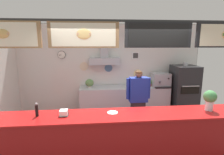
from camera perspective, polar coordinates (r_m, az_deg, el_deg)
name	(u,v)px	position (r m, az deg, el deg)	size (l,w,h in m)	color
back_wall_assembly	(110,67)	(5.66, -0.66, 3.19)	(5.77, 2.71, 2.83)	#9E9E99
service_counter	(122,141)	(3.49, 3.25, -19.28)	(4.86, 0.65, 1.04)	maroon
back_prep_counter	(124,101)	(5.72, 3.86, -7.51)	(2.72, 0.62, 0.93)	#B7BABF
pizza_oven	(184,91)	(6.01, 21.57, -4.03)	(0.72, 0.75, 1.68)	#232326
shop_worker	(138,101)	(4.52, 8.19, -7.32)	(0.59, 0.23, 1.62)	#232328
espresso_machine	(160,80)	(5.81, 14.98, -0.71)	(0.53, 0.52, 0.41)	#A3A5AD
potted_oregano	(130,84)	(5.58, 5.69, -1.93)	(0.14, 0.14, 0.18)	#4C4C51
potted_thyme	(150,83)	(5.78, 11.96, -1.62)	(0.14, 0.14, 0.19)	#9E563D
potted_rosemary	(90,83)	(5.48, -7.07, -1.78)	(0.25, 0.25, 0.26)	beige
pepper_grinder	(37,110)	(3.37, -22.58, -9.30)	(0.05, 0.05, 0.24)	black
basil_vase	(210,99)	(3.80, 28.36, -6.01)	(0.23, 0.23, 0.38)	silver
condiment_plate	(113,113)	(3.29, 0.18, -10.95)	(0.19, 0.19, 0.01)	white
napkin_holder	(64,113)	(3.27, -14.91, -10.73)	(0.16, 0.15, 0.12)	#262628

